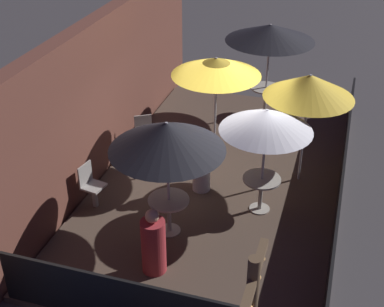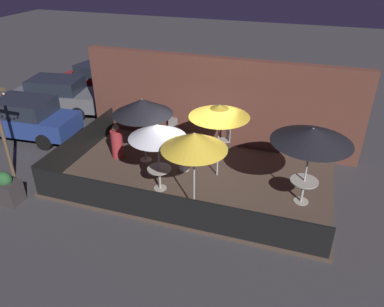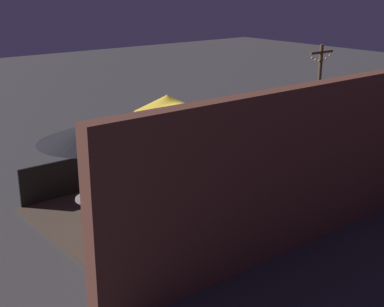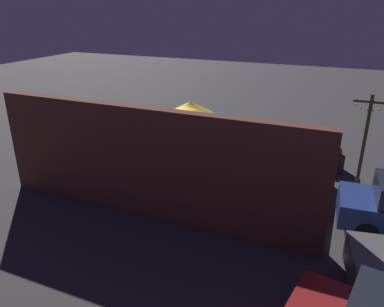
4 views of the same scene
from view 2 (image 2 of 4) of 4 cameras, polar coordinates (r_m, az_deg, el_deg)
ground_plane at (r=12.50m, az=0.39°, el=-3.99°), size 60.00×60.00×0.00m
patio_deck at (r=12.47m, az=0.39°, el=-3.76°), size 8.77×5.04×0.12m
building_wall at (r=14.08m, az=3.94°, el=7.72°), size 10.37×0.36×3.41m
fence_front at (r=10.26m, az=-3.96°, el=-8.37°), size 8.57×0.05×0.95m
fence_side_left at (r=13.98m, az=-16.75°, el=1.32°), size 0.05×4.84×0.95m
patio_umbrella_0 at (r=10.91m, az=-5.30°, el=3.38°), size 1.73×1.73×2.21m
patio_umbrella_1 at (r=12.59m, az=-7.57°, el=7.10°), size 2.04×2.04×2.31m
patio_umbrella_2 at (r=10.65m, az=17.86°, el=2.67°), size 2.24×2.24×2.42m
patio_umbrella_3 at (r=9.90m, az=0.34°, el=1.90°), size 1.82×1.82×2.42m
patio_umbrella_4 at (r=11.50m, az=4.20°, el=6.50°), size 1.90×1.90×2.49m
dining_table_0 at (r=11.59m, az=-4.99°, el=-2.95°), size 0.74×0.74×0.74m
dining_table_1 at (r=13.21m, az=-7.16°, el=1.20°), size 0.76×0.76×0.73m
dining_table_2 at (r=11.44m, az=16.64°, el=-4.63°), size 0.81×0.81×0.75m
patio_chair_0 at (r=14.54m, az=-3.16°, el=3.86°), size 0.46×0.46×0.94m
patio_chair_1 at (r=13.72m, az=5.06°, el=2.18°), size 0.55×0.55×0.94m
patron_0 at (r=12.52m, az=-1.29°, el=-0.11°), size 0.51×0.51×1.31m
patron_1 at (r=13.59m, az=-11.37°, el=1.60°), size 0.59×0.59×1.26m
planter_box at (r=12.55m, az=-26.48°, el=-4.81°), size 0.82×0.57×1.04m
light_post at (r=13.24m, az=-27.21°, el=3.94°), size 1.10×0.12×3.37m
parked_car_0 at (r=16.33m, az=-24.01°, el=5.02°), size 4.16×2.00×1.62m
parked_car_1 at (r=18.40m, az=-19.81°, el=8.41°), size 4.33×2.38×1.62m
parked_car_2 at (r=19.93m, az=-13.40°, el=10.88°), size 4.64×2.46×1.62m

